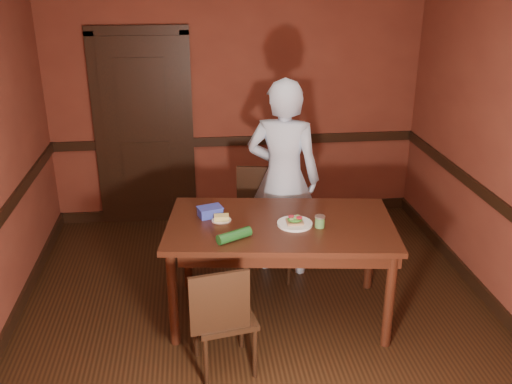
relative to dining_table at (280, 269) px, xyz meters
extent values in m
cube|color=black|center=(-0.18, -0.22, -0.42)|extent=(4.00, 4.50, 0.01)
cube|color=maroon|center=(-0.18, 2.03, 0.93)|extent=(4.00, 0.02, 2.70)
cube|color=black|center=(-0.18, 2.02, 0.48)|extent=(4.00, 0.03, 0.10)
cube|color=black|center=(-0.18, 2.02, -0.36)|extent=(4.00, 0.03, 0.12)
cube|color=black|center=(-2.16, -0.22, -0.36)|extent=(0.03, 4.50, 0.12)
cube|color=black|center=(1.81, -0.22, -0.36)|extent=(0.03, 4.50, 0.12)
cube|color=black|center=(-1.18, 1.99, 0.61)|extent=(0.85, 0.04, 2.05)
cube|color=black|center=(-1.65, 2.01, 0.61)|extent=(0.10, 0.06, 2.15)
cube|color=black|center=(-0.70, 2.01, 0.61)|extent=(0.10, 0.06, 2.15)
cube|color=black|center=(-1.18, 2.01, 1.68)|extent=(1.05, 0.06, 0.10)
cube|color=#33160C|center=(0.00, 0.00, 0.00)|extent=(1.89, 1.22, 0.83)
imported|color=silver|center=(0.14, 0.76, 0.50)|extent=(0.78, 0.63, 1.83)
cylinder|color=white|center=(0.11, -0.05, 0.42)|extent=(0.28, 0.28, 0.01)
cube|color=#9F744D|center=(0.11, -0.05, 0.44)|extent=(0.13, 0.12, 0.02)
ellipsoid|color=#338124|center=(0.11, -0.05, 0.46)|extent=(0.12, 0.11, 0.03)
cylinder|color=#B21021|center=(0.08, -0.04, 0.48)|extent=(0.05, 0.05, 0.01)
cylinder|color=#B21021|center=(0.14, -0.06, 0.48)|extent=(0.05, 0.05, 0.01)
cylinder|color=#8BB662|center=(0.07, -0.08, 0.48)|extent=(0.03, 0.03, 0.01)
cylinder|color=#8BB662|center=(0.13, -0.03, 0.48)|extent=(0.03, 0.03, 0.01)
cylinder|color=#8BB662|center=(0.11, -0.05, 0.48)|extent=(0.03, 0.03, 0.01)
cylinder|color=#4A7D3E|center=(0.29, -0.11, 0.46)|extent=(0.08, 0.08, 0.08)
cylinder|color=#B3B1A8|center=(0.29, -0.11, 0.50)|extent=(0.08, 0.08, 0.01)
cylinder|color=white|center=(-0.46, 0.09, 0.42)|extent=(0.16, 0.16, 0.01)
cube|color=#DDCD6A|center=(-0.46, 0.09, 0.45)|extent=(0.12, 0.08, 0.04)
cube|color=#3243B5|center=(-0.55, 0.18, 0.45)|extent=(0.21, 0.17, 0.07)
cube|color=#3243B5|center=(-0.55, 0.18, 0.49)|extent=(0.22, 0.18, 0.01)
cylinder|color=#184A1B|center=(-0.39, -0.26, 0.46)|extent=(0.28, 0.20, 0.08)
camera|label=1|loc=(-0.65, -4.02, 2.33)|focal=40.00mm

